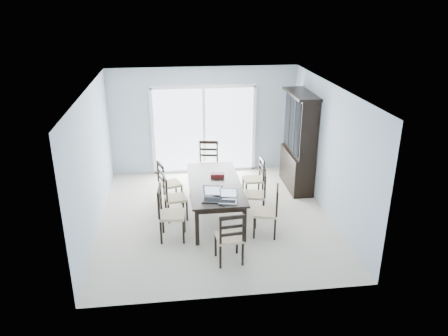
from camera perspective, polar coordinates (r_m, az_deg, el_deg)
The scene contains 24 objects.
floor at distance 8.81m, azimuth -1.18°, elevation -6.39°, with size 5.00×5.00×0.00m, color #BEB9A2.
ceiling at distance 7.92m, azimuth -1.33°, elevation 10.44°, with size 5.00×5.00×0.00m, color white.
back_wall at distance 10.65m, azimuth -2.66°, elevation 6.18°, with size 4.50×0.02×2.60m, color #A5B5C5.
wall_left at distance 8.37m, azimuth -16.76°, elevation 0.85°, with size 0.02×5.00×2.60m, color #A5B5C5.
wall_right at distance 8.78m, azimuth 13.53°, elevation 2.16°, with size 0.02×5.00×2.60m, color #A5B5C5.
balcony at distance 12.01m, azimuth -2.93°, elevation 1.23°, with size 4.50×2.00×0.10m, color gray.
railing at distance 12.77m, azimuth -3.33°, elevation 5.31°, with size 4.50×0.06×1.10m, color #99999E.
dining_table at distance 8.51m, azimuth -1.21°, elevation -2.39°, with size 1.00×2.20×0.75m.
china_hutch at distance 9.90m, azimuth 9.74°, elevation 3.29°, with size 0.50×1.38×2.20m.
sliding_door at distance 10.69m, azimuth -2.63°, elevation 5.04°, with size 2.52×0.05×2.18m.
chair_left_near at distance 7.86m, azimuth -7.53°, elevation -5.17°, with size 0.49×0.47×1.17m.
chair_left_mid at distance 8.56m, azimuth -6.98°, elevation -3.20°, with size 0.47×0.46×1.06m.
chair_left_far at distance 9.18m, azimuth -7.61°, elevation -1.41°, with size 0.52×0.52×1.08m.
chair_right_near at distance 7.98m, azimuth 6.14°, elevation -4.97°, with size 0.51×0.51×1.10m.
chair_right_mid at distance 8.68m, azimuth 4.67°, elevation -2.76°, with size 0.48×0.47×1.06m.
chair_right_far at distance 9.43m, azimuth 4.33°, elevation -0.75°, with size 0.42×0.40×1.05m.
chair_end_near at distance 7.09m, azimuth 0.83°, elevation -8.48°, with size 0.45×0.46×1.10m.
chair_end_far at distance 10.10m, azimuth -2.06°, elevation 1.26°, with size 0.51×0.53×1.17m.
laptop_dark at distance 7.74m, azimuth -1.55°, elevation -3.87°, with size 0.39×0.31×0.24m.
laptop_silver at distance 7.68m, azimuth 0.52°, elevation -4.11°, with size 0.36×0.28×0.22m.
book_stack at distance 8.02m, azimuth -0.48°, elevation -3.19°, with size 0.31×0.25×0.05m.
cell_phone at distance 7.58m, azimuth -0.24°, elevation -4.86°, with size 0.12×0.06×0.01m, color black.
game_box at distance 8.74m, azimuth -0.86°, elevation -0.94°, with size 0.27×0.14×0.07m, color #511010.
hot_tub at distance 11.88m, azimuth -5.71°, elevation 3.37°, with size 1.93×1.79×0.86m.
Camera 1 is at (-0.79, -7.73, 4.15)m, focal length 35.00 mm.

